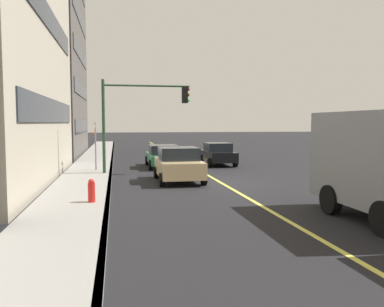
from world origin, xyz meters
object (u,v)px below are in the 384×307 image
Objects in this scene: car_black at (218,154)px; street_sign_post at (95,143)px; fire_hydrant at (92,193)px; traffic_light_mast at (140,109)px; car_green at (163,156)px; car_tan at (179,164)px.

street_sign_post reaches higher than car_black.
street_sign_post is 9.45m from fire_hydrant.
traffic_light_mast is 1.80× the size of street_sign_post.
car_black is 4.20× the size of fire_hydrant.
car_green is 6.25m from car_tan.
street_sign_post is at bearing 43.36° from car_tan.
car_black reaches higher than car_green.
street_sign_post is at bearing 115.71° from car_green.
car_green is at bearing -18.31° from fire_hydrant.
street_sign_post is (-2.66, 7.78, 0.92)m from car_black.
car_tan is 5.97m from street_sign_post.
car_tan is at bearing -36.50° from fire_hydrant.
car_black is 7.33m from traffic_light_mast.
traffic_light_mast is (2.82, 1.65, 2.71)m from car_tan.
fire_hydrant is (-7.89, 2.11, -3.08)m from traffic_light_mast.
car_green is at bearing -64.29° from street_sign_post.
traffic_light_mast is at bearing 30.31° from car_tan.
car_black is (0.71, -3.73, 0.02)m from car_green.
traffic_light_mast is at bearing -121.54° from street_sign_post.
traffic_light_mast is 5.40× the size of fire_hydrant.
fire_hydrant is at bearing -178.14° from street_sign_post.
car_black is 1.40× the size of street_sign_post.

